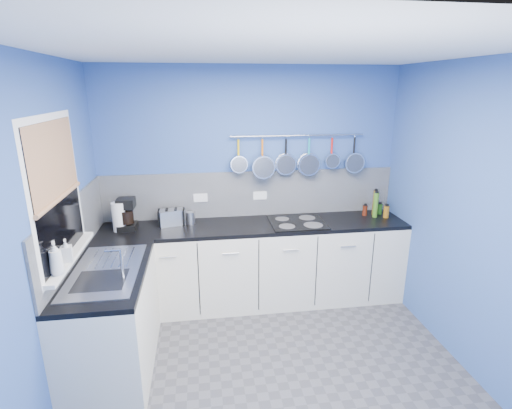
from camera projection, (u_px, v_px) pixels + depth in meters
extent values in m
cube|color=#47474C|center=(275.00, 377.00, 3.20)|extent=(3.20, 3.00, 0.02)
cube|color=white|center=(281.00, 48.00, 2.47)|extent=(3.20, 3.00, 0.02)
cube|color=#34549B|center=(251.00, 184.00, 4.26)|extent=(3.20, 0.02, 2.50)
cube|color=#34549B|center=(360.00, 384.00, 1.40)|extent=(3.20, 0.02, 2.50)
cube|color=#34549B|center=(43.00, 246.00, 2.61)|extent=(0.02, 3.00, 2.50)
cube|color=#34549B|center=(478.00, 223.00, 3.05)|extent=(0.02, 3.00, 2.50)
cube|color=#9B9DA1|center=(251.00, 194.00, 4.27)|extent=(3.20, 0.02, 0.50)
cube|color=#9B9DA1|center=(75.00, 229.00, 3.21)|extent=(0.02, 1.80, 0.50)
cube|color=silver|center=(255.00, 265.00, 4.21)|extent=(3.20, 0.60, 0.86)
cube|color=black|center=(255.00, 226.00, 4.07)|extent=(3.20, 0.60, 0.04)
cube|color=silver|center=(113.00, 323.00, 3.17)|extent=(0.60, 1.20, 0.86)
cube|color=black|center=(107.00, 273.00, 3.04)|extent=(0.60, 1.20, 0.04)
cube|color=white|center=(57.00, 191.00, 2.81)|extent=(0.01, 1.00, 1.10)
cube|color=black|center=(57.00, 191.00, 2.81)|extent=(0.01, 0.90, 1.00)
cube|color=tan|center=(54.00, 161.00, 2.75)|extent=(0.01, 0.90, 0.55)
cube|color=white|center=(70.00, 257.00, 2.96)|extent=(0.10, 0.98, 0.03)
cube|color=silver|center=(106.00, 270.00, 3.04)|extent=(0.50, 0.95, 0.01)
cube|color=white|center=(201.00, 198.00, 4.19)|extent=(0.15, 0.01, 0.09)
cube|color=white|center=(260.00, 195.00, 4.28)|extent=(0.15, 0.01, 0.09)
cylinder|color=silver|center=(298.00, 136.00, 4.12)|extent=(1.45, 0.02, 0.02)
imported|color=white|center=(56.00, 258.00, 2.62)|extent=(0.11, 0.11, 0.24)
imported|color=white|center=(66.00, 250.00, 2.83)|extent=(0.09, 0.09, 0.17)
cylinder|color=white|center=(119.00, 217.00, 3.84)|extent=(0.15, 0.15, 0.29)
cube|color=silver|center=(172.00, 217.00, 4.03)|extent=(0.28, 0.20, 0.16)
cylinder|color=silver|center=(190.00, 218.00, 4.05)|extent=(0.10, 0.10, 0.13)
cube|color=black|center=(297.00, 223.00, 4.09)|extent=(0.57, 0.50, 0.01)
cylinder|color=#265919|center=(380.00, 209.00, 4.37)|extent=(0.05, 0.05, 0.12)
cylinder|color=brown|center=(375.00, 203.00, 4.32)|extent=(0.05, 0.05, 0.28)
cylinder|color=#4C190C|center=(365.00, 211.00, 4.32)|extent=(0.05, 0.05, 0.11)
cylinder|color=#8C5914|center=(386.00, 212.00, 4.25)|extent=(0.06, 0.06, 0.13)
cylinder|color=#3F721E|center=(376.00, 205.00, 4.25)|extent=(0.05, 0.05, 0.27)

